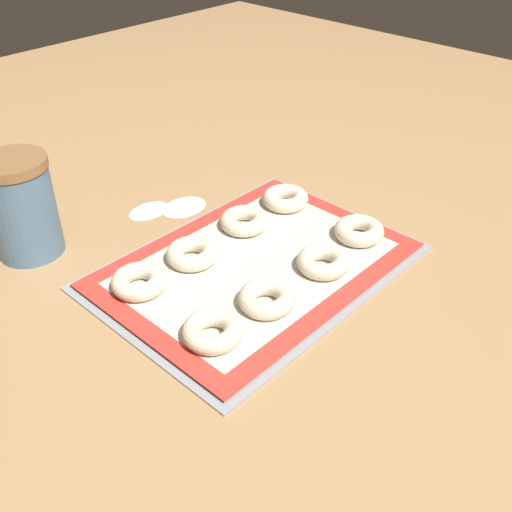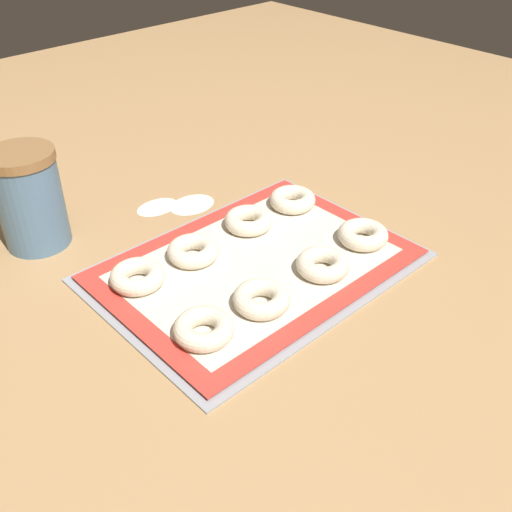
{
  "view_description": "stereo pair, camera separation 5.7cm",
  "coord_description": "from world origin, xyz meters",
  "px_view_note": "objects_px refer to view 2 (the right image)",
  "views": [
    {
      "loc": [
        -0.57,
        -0.55,
        0.59
      ],
      "look_at": [
        0.01,
        -0.0,
        0.03
      ],
      "focal_mm": 42.0,
      "sensor_mm": 36.0,
      "label": 1
    },
    {
      "loc": [
        -0.53,
        -0.59,
        0.59
      ],
      "look_at": [
        0.01,
        -0.0,
        0.03
      ],
      "focal_mm": 42.0,
      "sensor_mm": 36.0,
      "label": 2
    }
  ],
  "objects_px": {
    "bagel_back_far_left": "(138,276)",
    "bagel_front_far_left": "(204,329)",
    "bagel_back_mid_right": "(249,221)",
    "bagel_back_far_right": "(292,200)",
    "bagel_front_far_right": "(363,235)",
    "flour_canister": "(30,199)",
    "bagel_front_mid_right": "(323,264)",
    "bagel_back_mid_left": "(193,251)",
    "bagel_front_mid_left": "(262,299)",
    "baking_tray": "(256,266)"
  },
  "relations": [
    {
      "from": "bagel_back_far_left",
      "to": "bagel_front_far_left",
      "type": "bearing_deg",
      "value": -89.97
    },
    {
      "from": "bagel_back_mid_right",
      "to": "bagel_back_far_right",
      "type": "bearing_deg",
      "value": -0.31
    },
    {
      "from": "bagel_front_far_right",
      "to": "flour_canister",
      "type": "xyz_separation_m",
      "value": [
        -0.41,
        0.4,
        0.06
      ]
    },
    {
      "from": "bagel_front_far_left",
      "to": "bagel_front_mid_right",
      "type": "xyz_separation_m",
      "value": [
        0.24,
        -0.01,
        0.0
      ]
    },
    {
      "from": "bagel_back_mid_right",
      "to": "bagel_back_far_right",
      "type": "xyz_separation_m",
      "value": [
        0.11,
        -0.0,
        0.0
      ]
    },
    {
      "from": "bagel_front_mid_right",
      "to": "bagel_front_far_right",
      "type": "distance_m",
      "value": 0.12
    },
    {
      "from": "bagel_front_mid_right",
      "to": "bagel_back_far_left",
      "type": "xyz_separation_m",
      "value": [
        -0.24,
        0.18,
        0.0
      ]
    },
    {
      "from": "bagel_front_far_left",
      "to": "bagel_front_far_right",
      "type": "relative_size",
      "value": 1.0
    },
    {
      "from": "bagel_front_mid_right",
      "to": "bagel_back_mid_left",
      "type": "xyz_separation_m",
      "value": [
        -0.13,
        0.17,
        0.0
      ]
    },
    {
      "from": "bagel_front_mid_left",
      "to": "bagel_front_far_right",
      "type": "xyz_separation_m",
      "value": [
        0.25,
        0.01,
        0.0
      ]
    },
    {
      "from": "bagel_back_far_left",
      "to": "bagel_back_mid_left",
      "type": "bearing_deg",
      "value": -1.93
    },
    {
      "from": "baking_tray",
      "to": "bagel_back_mid_right",
      "type": "relative_size",
      "value": 5.85
    },
    {
      "from": "bagel_front_far_left",
      "to": "bagel_back_mid_left",
      "type": "relative_size",
      "value": 1.0
    },
    {
      "from": "bagel_back_mid_right",
      "to": "bagel_front_mid_right",
      "type": "bearing_deg",
      "value": -90.76
    },
    {
      "from": "bagel_front_far_right",
      "to": "bagel_back_mid_right",
      "type": "relative_size",
      "value": 1.0
    },
    {
      "from": "bagel_back_far_left",
      "to": "bagel_back_far_right",
      "type": "height_order",
      "value": "same"
    },
    {
      "from": "baking_tray",
      "to": "bagel_front_far_left",
      "type": "distance_m",
      "value": 0.19
    },
    {
      "from": "baking_tray",
      "to": "bagel_front_mid_left",
      "type": "bearing_deg",
      "value": -128.47
    },
    {
      "from": "baking_tray",
      "to": "bagel_front_mid_right",
      "type": "xyz_separation_m",
      "value": [
        0.06,
        -0.09,
        0.02
      ]
    },
    {
      "from": "bagel_front_far_right",
      "to": "bagel_back_mid_right",
      "type": "height_order",
      "value": "same"
    },
    {
      "from": "bagel_back_mid_left",
      "to": "flour_canister",
      "type": "height_order",
      "value": "flour_canister"
    },
    {
      "from": "bagel_back_far_left",
      "to": "bagel_back_mid_left",
      "type": "height_order",
      "value": "same"
    },
    {
      "from": "bagel_front_far_left",
      "to": "bagel_back_far_right",
      "type": "relative_size",
      "value": 1.0
    },
    {
      "from": "bagel_back_mid_right",
      "to": "bagel_back_far_right",
      "type": "relative_size",
      "value": 1.0
    },
    {
      "from": "bagel_back_far_right",
      "to": "baking_tray",
      "type": "bearing_deg",
      "value": -153.19
    },
    {
      "from": "baking_tray",
      "to": "bagel_back_mid_left",
      "type": "bearing_deg",
      "value": 129.35
    },
    {
      "from": "bagel_back_mid_right",
      "to": "bagel_front_far_left",
      "type": "bearing_deg",
      "value": -144.52
    },
    {
      "from": "bagel_front_mid_left",
      "to": "bagel_front_far_right",
      "type": "distance_m",
      "value": 0.25
    },
    {
      "from": "flour_canister",
      "to": "bagel_back_mid_right",
      "type": "bearing_deg",
      "value": -37.98
    },
    {
      "from": "bagel_back_far_left",
      "to": "bagel_back_mid_right",
      "type": "xyz_separation_m",
      "value": [
        0.24,
        0.0,
        0.0
      ]
    },
    {
      "from": "flour_canister",
      "to": "bagel_back_mid_left",
      "type": "bearing_deg",
      "value": -55.92
    },
    {
      "from": "bagel_back_far_left",
      "to": "bagel_back_mid_right",
      "type": "relative_size",
      "value": 1.0
    },
    {
      "from": "bagel_front_far_left",
      "to": "bagel_front_mid_right",
      "type": "distance_m",
      "value": 0.24
    },
    {
      "from": "bagel_back_mid_left",
      "to": "bagel_back_mid_right",
      "type": "distance_m",
      "value": 0.13
    },
    {
      "from": "bagel_back_far_left",
      "to": "bagel_back_far_right",
      "type": "distance_m",
      "value": 0.35
    },
    {
      "from": "bagel_back_far_right",
      "to": "flour_canister",
      "type": "bearing_deg",
      "value": 150.48
    },
    {
      "from": "bagel_front_far_left",
      "to": "flour_canister",
      "type": "height_order",
      "value": "flour_canister"
    },
    {
      "from": "flour_canister",
      "to": "bagel_front_mid_left",
      "type": "bearing_deg",
      "value": -68.72
    },
    {
      "from": "bagel_back_far_left",
      "to": "bagel_back_mid_left",
      "type": "relative_size",
      "value": 1.0
    },
    {
      "from": "bagel_front_mid_right",
      "to": "bagel_back_far_left",
      "type": "distance_m",
      "value": 0.29
    },
    {
      "from": "bagel_front_far_left",
      "to": "bagel_back_mid_left",
      "type": "bearing_deg",
      "value": 56.54
    },
    {
      "from": "baking_tray",
      "to": "bagel_front_mid_right",
      "type": "distance_m",
      "value": 0.11
    },
    {
      "from": "bagel_back_mid_right",
      "to": "bagel_back_far_right",
      "type": "height_order",
      "value": "same"
    },
    {
      "from": "bagel_front_far_left",
      "to": "bagel_front_mid_right",
      "type": "bearing_deg",
      "value": -2.49
    },
    {
      "from": "bagel_front_mid_left",
      "to": "bagel_back_mid_left",
      "type": "height_order",
      "value": "same"
    },
    {
      "from": "bagel_front_mid_left",
      "to": "bagel_front_far_left",
      "type": "bearing_deg",
      "value": 176.22
    },
    {
      "from": "bagel_front_far_left",
      "to": "bagel_front_far_right",
      "type": "height_order",
      "value": "same"
    },
    {
      "from": "bagel_front_far_right",
      "to": "bagel_back_far_left",
      "type": "height_order",
      "value": "same"
    },
    {
      "from": "bagel_back_mid_left",
      "to": "flour_canister",
      "type": "relative_size",
      "value": 0.5
    },
    {
      "from": "bagel_front_far_right",
      "to": "bagel_back_mid_left",
      "type": "xyz_separation_m",
      "value": [
        -0.25,
        0.16,
        0.0
      ]
    }
  ]
}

